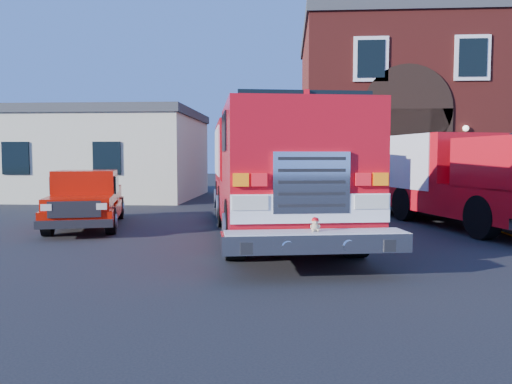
# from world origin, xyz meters

# --- Properties ---
(ground) EXTENTS (100.00, 100.00, 0.00)m
(ground) POSITION_xyz_m (0.00, 0.00, 0.00)
(ground) COLOR black
(ground) RESTS_ON ground
(parking_stripe_mid) EXTENTS (0.12, 3.00, 0.01)m
(parking_stripe_mid) POSITION_xyz_m (6.50, 4.00, 0.00)
(parking_stripe_mid) COLOR #DCB60B
(parking_stripe_mid) RESTS_ON ground
(parking_stripe_far) EXTENTS (0.12, 3.00, 0.01)m
(parking_stripe_far) POSITION_xyz_m (6.50, 7.00, 0.00)
(parking_stripe_far) COLOR #DCB60B
(parking_stripe_far) RESTS_ON ground
(fire_station) EXTENTS (15.20, 10.20, 8.45)m
(fire_station) POSITION_xyz_m (8.99, 13.98, 4.25)
(fire_station) COLOR maroon
(fire_station) RESTS_ON ground
(side_building) EXTENTS (10.20, 8.20, 4.35)m
(side_building) POSITION_xyz_m (-9.00, 13.00, 2.20)
(side_building) COLOR beige
(side_building) RESTS_ON ground
(fire_engine) EXTENTS (4.68, 10.95, 3.27)m
(fire_engine) POSITION_xyz_m (0.23, 1.71, 1.69)
(fire_engine) COLOR black
(fire_engine) RESTS_ON ground
(pickup_truck) EXTENTS (3.08, 5.36, 1.66)m
(pickup_truck) POSITION_xyz_m (-5.19, 2.45, 0.78)
(pickup_truck) COLOR black
(pickup_truck) RESTS_ON ground
(secondary_truck) EXTENTS (4.85, 8.85, 2.74)m
(secondary_truck) POSITION_xyz_m (5.76, 3.94, 1.50)
(secondary_truck) COLOR black
(secondary_truck) RESTS_ON ground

